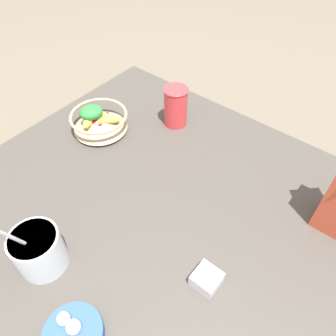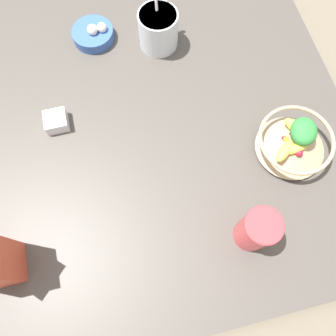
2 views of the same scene
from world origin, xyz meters
name	(u,v)px [view 1 (image 1 of 2)]	position (x,y,z in m)	size (l,w,h in m)	color
ground_plane	(145,227)	(0.00, 0.00, 0.00)	(6.00, 6.00, 0.00)	#665B4C
countertop	(144,223)	(0.00, 0.00, 0.02)	(1.12, 1.12, 0.03)	#47423D
fruit_bowl	(99,120)	(-0.36, 0.18, 0.08)	(0.19, 0.19, 0.10)	tan
yogurt_tub	(38,249)	(-0.10, -0.24, 0.10)	(0.11, 0.12, 0.24)	silver
drinking_cup	(176,106)	(-0.18, 0.37, 0.11)	(0.08, 0.08, 0.14)	#DB383D
spice_jar	(206,279)	(0.23, -0.04, 0.05)	(0.06, 0.06, 0.04)	silver
garlic_bowl	(73,334)	(0.08, -0.31, 0.05)	(0.12, 0.12, 0.06)	#3356A3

